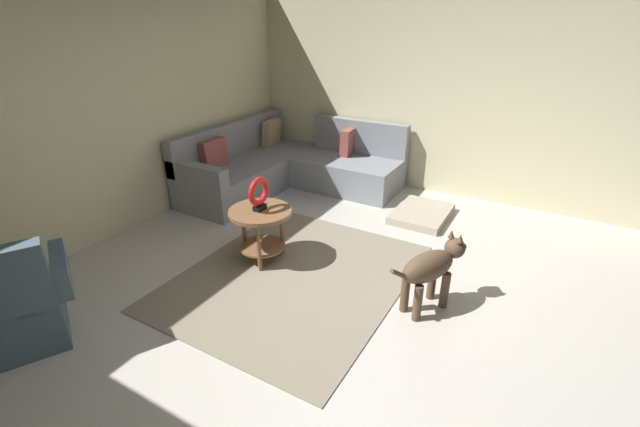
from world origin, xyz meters
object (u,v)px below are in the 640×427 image
at_px(side_table, 261,222).
at_px(dog, 432,268).
at_px(torus_sculpture, 259,193).
at_px(dog_bed_mat, 421,214).
at_px(sectional_couch, 287,167).
at_px(armchair, 12,308).

height_order(side_table, dog, dog).
bearing_deg(torus_sculpture, dog_bed_mat, -31.59).
relative_size(sectional_couch, armchair, 2.28).
bearing_deg(dog_bed_mat, armchair, 152.44).
height_order(armchair, dog_bed_mat, armchair).
bearing_deg(side_table, dog_bed_mat, -31.59).
bearing_deg(dog_bed_mat, sectional_couch, 89.64).
relative_size(armchair, torus_sculpture, 3.03).
distance_m(sectional_couch, dog, 3.01).
height_order(sectional_couch, side_table, sectional_couch).
height_order(side_table, dog_bed_mat, side_table).
relative_size(sectional_couch, dog_bed_mat, 2.81).
bearing_deg(side_table, sectional_couch, 26.71).
distance_m(dog_bed_mat, dog, 1.78).
height_order(torus_sculpture, dog, torus_sculpture).
xyz_separation_m(torus_sculpture, dog_bed_mat, (1.72, -1.06, -0.67)).
relative_size(sectional_couch, dog, 2.87).
xyz_separation_m(armchair, dog, (1.93, -2.44, 0.05)).
bearing_deg(torus_sculpture, side_table, 82.87).
height_order(armchair, side_table, armchair).
bearing_deg(torus_sculpture, armchair, 156.49).
distance_m(side_table, torus_sculpture, 0.29).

